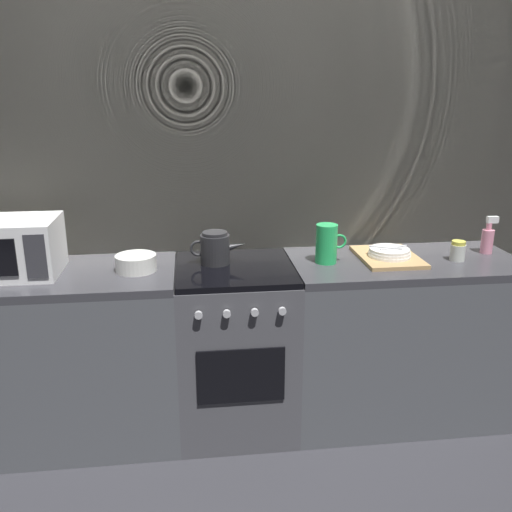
% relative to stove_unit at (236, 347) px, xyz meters
% --- Properties ---
extents(ground_plane, '(8.00, 8.00, 0.00)m').
position_rel_stove_unit_xyz_m(ground_plane, '(0.00, 0.00, -0.45)').
color(ground_plane, '#2D2D33').
extents(back_wall, '(3.60, 0.05, 2.40)m').
position_rel_stove_unit_xyz_m(back_wall, '(0.00, 0.32, 0.75)').
color(back_wall, '#B2AD9E').
rests_on(back_wall, ground_plane).
extents(counter_left, '(1.20, 0.60, 0.90)m').
position_rel_stove_unit_xyz_m(counter_left, '(-0.90, 0.00, 0.00)').
color(counter_left, '#515459').
rests_on(counter_left, ground_plane).
extents(stove_unit, '(0.60, 0.63, 0.90)m').
position_rel_stove_unit_xyz_m(stove_unit, '(0.00, 0.00, 0.00)').
color(stove_unit, '#4C4C51').
rests_on(stove_unit, ground_plane).
extents(counter_right, '(1.20, 0.60, 0.90)m').
position_rel_stove_unit_xyz_m(counter_right, '(0.90, 0.00, 0.00)').
color(counter_right, '#515459').
rests_on(counter_right, ground_plane).
extents(microwave, '(0.46, 0.35, 0.27)m').
position_rel_stove_unit_xyz_m(microwave, '(-1.08, 0.01, 0.59)').
color(microwave, white).
rests_on(microwave, counter_left).
extents(kettle, '(0.28, 0.15, 0.17)m').
position_rel_stove_unit_xyz_m(kettle, '(-0.09, 0.06, 0.53)').
color(kettle, '#262628').
rests_on(kettle, stove_unit).
extents(mixing_bowl, '(0.20, 0.20, 0.08)m').
position_rel_stove_unit_xyz_m(mixing_bowl, '(-0.49, -0.01, 0.49)').
color(mixing_bowl, silver).
rests_on(mixing_bowl, counter_left).
extents(pitcher, '(0.16, 0.11, 0.20)m').
position_rel_stove_unit_xyz_m(pitcher, '(0.47, 0.01, 0.55)').
color(pitcher, green).
rests_on(pitcher, counter_right).
extents(dish_pile, '(0.30, 0.40, 0.07)m').
position_rel_stove_unit_xyz_m(dish_pile, '(0.81, 0.02, 0.47)').
color(dish_pile, tan).
rests_on(dish_pile, counter_right).
extents(spice_jar, '(0.08, 0.08, 0.10)m').
position_rel_stove_unit_xyz_m(spice_jar, '(1.16, -0.04, 0.50)').
color(spice_jar, silver).
rests_on(spice_jar, counter_right).
extents(spray_bottle, '(0.08, 0.06, 0.20)m').
position_rel_stove_unit_xyz_m(spray_bottle, '(1.38, 0.06, 0.53)').
color(spray_bottle, pink).
rests_on(spray_bottle, counter_right).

